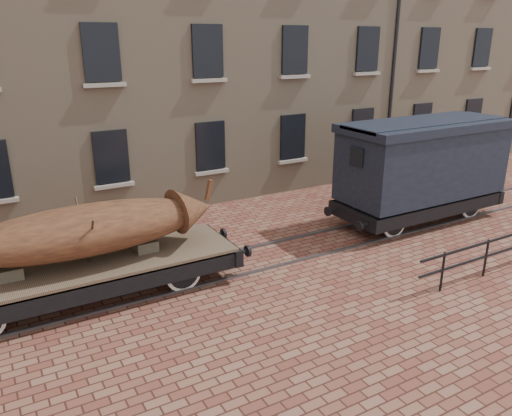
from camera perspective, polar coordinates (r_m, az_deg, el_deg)
ground at (r=13.88m, az=-0.09°, el=-5.87°), size 90.00×90.00×0.00m
warehouse_cream at (r=22.93m, az=-6.42°, el=21.71°), size 40.00×10.19×14.00m
rail_track at (r=13.87m, az=-0.09°, el=-5.76°), size 30.00×1.52×0.06m
flatcar_wagon at (r=12.19m, az=-19.11°, el=-6.80°), size 7.91×2.15×1.19m
iron_boat at (r=11.84m, az=-18.84°, el=-2.35°), size 6.35×1.85×1.53m
goods_van at (r=17.03m, az=18.57°, el=5.28°), size 6.48×2.36×3.35m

